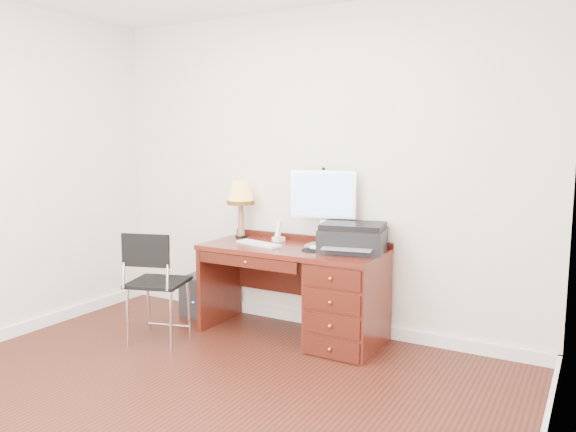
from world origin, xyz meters
The scene contains 12 objects.
ground centered at (0.00, 0.00, 0.00)m, with size 4.00×4.00×0.00m, color black.
room_shell centered at (0.00, 0.63, 0.05)m, with size 4.00×4.00×4.00m.
desk centered at (0.32, 1.40, 0.41)m, with size 1.50×0.67×0.75m.
monitor centered at (0.19, 1.58, 1.14)m, with size 0.53×0.23×0.62m.
keyboard centered at (-0.29, 1.36, 0.76)m, with size 0.43×0.12×0.02m, color white.
mouse_pad centered at (0.22, 1.36, 0.76)m, with size 0.21×0.21×0.04m.
printer centered at (0.49, 1.49, 0.86)m, with size 0.56×0.48×0.22m.
leg_lamp centered at (-0.62, 1.57, 1.12)m, with size 0.25×0.25×0.50m.
phone centered at (-0.23, 1.57, 0.80)m, with size 0.10×0.10×0.17m.
pen_cup centered at (0.17, 1.63, 0.80)m, with size 0.08×0.08×0.10m, color black.
chair centered at (-0.89, 0.72, 0.55)m, with size 0.53×0.54×0.91m.
equipment_box centered at (-1.02, 1.50, 0.18)m, with size 0.31×0.31×0.36m, color black.
Camera 1 is at (2.17, -2.52, 1.62)m, focal length 35.00 mm.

